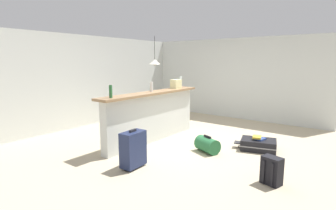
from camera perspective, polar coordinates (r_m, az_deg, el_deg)
The scene contains 17 objects.
ground_plane at distance 6.22m, azimuth 3.38°, elevation -7.70°, with size 13.00×13.00×0.05m, color #BCAD8E.
wall_back at distance 8.07m, azimuth -14.87°, elevation 5.17°, with size 6.60×0.10×2.50m, color silver.
wall_right at distance 8.78m, azimuth 13.06°, elevation 5.56°, with size 0.10×6.00×2.50m, color silver.
partition_half_wall at distance 6.04m, azimuth -3.31°, elevation -2.70°, with size 2.80×0.20×1.07m, color silver.
bar_countertop at distance 5.95m, azimuth -3.37°, elevation 2.59°, with size 2.96×0.40×0.05m, color #93704C.
bottle_green at distance 5.07m, azimuth -12.17°, elevation 2.85°, with size 0.06×0.06×0.24m, color #2D6B38.
bottle_white at distance 5.96m, azimuth -3.55°, elevation 3.91°, with size 0.06×0.06×0.22m, color silver.
bottle_clear at distance 6.98m, azimuth 2.73°, elevation 5.00°, with size 0.07×0.07×0.29m, color silver.
grocery_bag at distance 6.72m, azimuth 1.72°, elevation 4.54°, with size 0.26×0.18×0.22m, color beige.
dining_table at distance 7.83m, azimuth -3.38°, elevation 0.90°, with size 1.10×0.80×0.74m.
dining_chair_near_partition at distance 7.51m, azimuth -0.65°, elevation -0.46°, with size 0.45×0.45×0.93m.
pendant_lamp at distance 7.77m, azimuth -2.86°, elevation 9.21°, with size 0.34×0.34×0.84m.
suitcase_flat_black at distance 5.82m, azimuth 18.74°, elevation -8.02°, with size 0.67×0.89×0.22m.
duffel_bag_green at distance 5.43m, azimuth 8.39°, elevation -8.41°, with size 0.46×0.56×0.34m.
backpack_black at distance 4.32m, azimuth 21.35°, elevation -13.00°, with size 0.30×0.32×0.42m.
suitcase_upright_navy at distance 4.61m, azimuth -7.47°, elevation -9.30°, with size 0.45×0.26×0.67m.
book_stack at distance 5.77m, azimuth 18.78°, elevation -6.68°, with size 0.28×0.26×0.07m.
Camera 1 is at (-4.94, -3.31, 1.80)m, focal length 28.51 mm.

